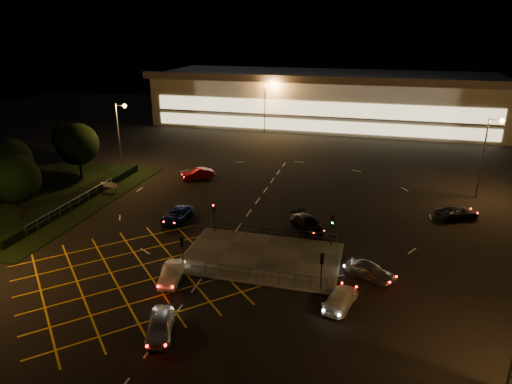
% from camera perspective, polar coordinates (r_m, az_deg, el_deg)
% --- Properties ---
extents(ground, '(180.00, 180.00, 0.00)m').
position_cam_1_polar(ground, '(44.76, -1.22, -6.72)').
color(ground, black).
rests_on(ground, ground).
extents(pedestrian_island, '(14.00, 9.00, 0.12)m').
position_cam_1_polar(pedestrian_island, '(42.56, 0.64, -8.14)').
color(pedestrian_island, '#4C4944').
rests_on(pedestrian_island, ground).
extents(grass_verge, '(18.00, 30.00, 0.08)m').
position_cam_1_polar(grass_verge, '(62.51, -25.05, -0.67)').
color(grass_verge, black).
rests_on(grass_verge, ground).
extents(hedge, '(2.00, 26.00, 1.00)m').
position_cam_1_polar(hedge, '(59.35, -21.38, -0.72)').
color(hedge, black).
rests_on(hedge, ground).
extents(supermarket, '(72.00, 26.50, 10.50)m').
position_cam_1_polar(supermarket, '(102.02, 8.61, 11.50)').
color(supermarket, beige).
rests_on(supermarket, ground).
extents(streetlight_nw, '(1.78, 0.56, 10.03)m').
position_cam_1_polar(streetlight_nw, '(67.59, -16.56, 7.64)').
color(streetlight_nw, slate).
rests_on(streetlight_nw, ground).
extents(streetlight_ne, '(1.78, 0.56, 10.03)m').
position_cam_1_polar(streetlight_ne, '(61.37, 27.06, 5.06)').
color(streetlight_ne, slate).
rests_on(streetlight_ne, ground).
extents(streetlight_far_left, '(1.78, 0.56, 10.03)m').
position_cam_1_polar(streetlight_far_left, '(89.85, 1.39, 11.38)').
color(streetlight_far_left, slate).
rests_on(streetlight_far_left, ground).
extents(streetlight_far_right, '(1.78, 0.56, 10.03)m').
position_cam_1_polar(streetlight_far_right, '(91.45, 27.25, 9.35)').
color(streetlight_far_right, slate).
rests_on(streetlight_far_right, ground).
extents(signal_sw, '(0.28, 0.30, 3.15)m').
position_cam_1_polar(signal_sw, '(39.94, -9.21, -6.69)').
color(signal_sw, black).
rests_on(signal_sw, pedestrian_island).
extents(signal_se, '(0.28, 0.30, 3.15)m').
position_cam_1_polar(signal_se, '(37.08, 8.23, -8.87)').
color(signal_se, black).
rests_on(signal_se, pedestrian_island).
extents(signal_nw, '(0.28, 0.30, 3.15)m').
position_cam_1_polar(signal_nw, '(46.65, -5.29, -2.46)').
color(signal_nw, black).
rests_on(signal_nw, pedestrian_island).
extents(signal_ne, '(0.28, 0.30, 3.15)m').
position_cam_1_polar(signal_ne, '(44.22, 9.52, -3.97)').
color(signal_ne, black).
rests_on(signal_ne, pedestrian_island).
extents(tree_b, '(5.40, 5.40, 7.35)m').
position_cam_1_polar(tree_b, '(63.82, -28.44, 3.54)').
color(tree_b, black).
rests_on(tree_b, ground).
extents(tree_c, '(5.76, 5.76, 7.84)m').
position_cam_1_polar(tree_c, '(67.14, -21.43, 5.59)').
color(tree_c, black).
rests_on(tree_c, ground).
extents(tree_d, '(4.68, 4.68, 6.37)m').
position_cam_1_polar(tree_d, '(75.54, -22.44, 6.22)').
color(tree_d, black).
rests_on(tree_d, ground).
extents(tree_e, '(5.40, 5.40, 7.35)m').
position_cam_1_polar(tree_e, '(55.63, -27.96, 1.46)').
color(tree_e, black).
rests_on(tree_e, ground).
extents(car_near_silver, '(3.08, 4.68, 1.48)m').
position_cam_1_polar(car_near_silver, '(33.45, -11.91, -15.98)').
color(car_near_silver, silver).
rests_on(car_near_silver, ground).
extents(car_queue_white, '(2.18, 4.29, 1.35)m').
position_cam_1_polar(car_queue_white, '(39.39, -10.51, -9.99)').
color(car_queue_white, silver).
rests_on(car_queue_white, ground).
extents(car_left_blue, '(2.38, 4.97, 1.37)m').
position_cam_1_polar(car_left_blue, '(50.68, -9.87, -2.86)').
color(car_left_blue, '#0D1C4E').
rests_on(car_left_blue, ground).
extents(car_far_dkgrey, '(4.81, 5.21, 1.47)m').
position_cam_1_polar(car_far_dkgrey, '(47.89, 6.53, -4.02)').
color(car_far_dkgrey, black).
rests_on(car_far_dkgrey, ground).
extents(car_right_silver, '(4.61, 3.44, 1.46)m').
position_cam_1_polar(car_right_silver, '(40.23, 14.04, -9.51)').
color(car_right_silver, '#989B9F').
rests_on(car_right_silver, ground).
extents(car_circ_red, '(4.47, 3.88, 1.46)m').
position_cam_1_polar(car_circ_red, '(64.13, -7.28, 2.27)').
color(car_circ_red, maroon).
rests_on(car_circ_red, ground).
extents(car_east_grey, '(5.20, 4.04, 1.31)m').
position_cam_1_polar(car_east_grey, '(55.38, 23.86, -2.37)').
color(car_east_grey, black).
rests_on(car_east_grey, ground).
extents(car_approach_white, '(2.81, 4.75, 1.29)m').
position_cam_1_polar(car_approach_white, '(36.23, 10.53, -12.95)').
color(car_approach_white, silver).
rests_on(car_approach_white, ground).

